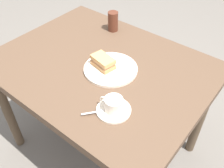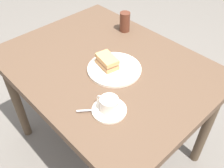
# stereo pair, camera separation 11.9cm
# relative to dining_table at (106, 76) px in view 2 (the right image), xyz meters

# --- Properties ---
(ground_plane) EXTENTS (6.00, 6.00, 0.00)m
(ground_plane) POSITION_rel_dining_table_xyz_m (0.00, 0.00, -0.67)
(ground_plane) COLOR #676058
(dining_table) EXTENTS (1.14, 0.88, 0.76)m
(dining_table) POSITION_rel_dining_table_xyz_m (0.00, 0.00, 0.00)
(dining_table) COLOR brown
(dining_table) RESTS_ON ground_plane
(sandwich_plate) EXTENTS (0.28, 0.28, 0.01)m
(sandwich_plate) POSITION_rel_dining_table_xyz_m (0.07, -0.01, 0.10)
(sandwich_plate) COLOR beige
(sandwich_plate) RESTS_ON dining_table
(sandwich_front) EXTENTS (0.13, 0.10, 0.06)m
(sandwich_front) POSITION_rel_dining_table_xyz_m (0.03, -0.02, 0.13)
(sandwich_front) COLOR tan
(sandwich_front) RESTS_ON sandwich_plate
(coffee_saucer) EXTENTS (0.15, 0.15, 0.01)m
(coffee_saucer) POSITION_rel_dining_table_xyz_m (0.26, -0.22, 0.09)
(coffee_saucer) COLOR beige
(coffee_saucer) RESTS_ON dining_table
(coffee_cup) EXTENTS (0.11, 0.08, 0.06)m
(coffee_cup) POSITION_rel_dining_table_xyz_m (0.26, -0.22, 0.13)
(coffee_cup) COLOR beige
(coffee_cup) RESTS_ON coffee_saucer
(spoon) EXTENTS (0.07, 0.08, 0.01)m
(spoon) POSITION_rel_dining_table_xyz_m (0.21, -0.28, 0.10)
(spoon) COLOR silver
(spoon) RESTS_ON coffee_saucer
(drinking_glass) EXTENTS (0.06, 0.06, 0.12)m
(drinking_glass) POSITION_rel_dining_table_xyz_m (-0.17, 0.31, 0.15)
(drinking_glass) COLOR #552A1C
(drinking_glass) RESTS_ON dining_table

